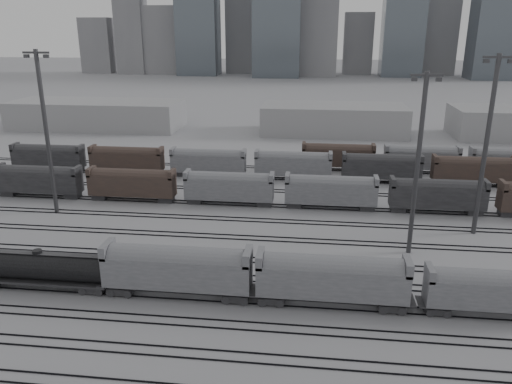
# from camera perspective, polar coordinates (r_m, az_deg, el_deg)

# --- Properties ---
(ground) EXTENTS (900.00, 900.00, 0.00)m
(ground) POSITION_cam_1_polar(r_m,az_deg,el_deg) (55.19, 0.58, -12.92)
(ground) COLOR #ABABB0
(ground) RESTS_ON ground
(tracks) EXTENTS (220.00, 71.50, 0.16)m
(tracks) POSITION_cam_1_polar(r_m,az_deg,el_deg) (70.65, 2.16, -5.55)
(tracks) COLOR black
(tracks) RESTS_ON ground
(tank_car_b) EXTENTS (18.39, 3.06, 4.54)m
(tank_car_b) POSITION_cam_1_polar(r_m,az_deg,el_deg) (62.58, -23.52, -7.87)
(tank_car_b) COLOR black
(tank_car_b) RESTS_ON ground
(hopper_car_a) EXTENTS (16.45, 3.27, 5.88)m
(hopper_car_a) POSITION_cam_1_polar(r_m,az_deg,el_deg) (55.96, -9.00, -8.45)
(hopper_car_a) COLOR black
(hopper_car_a) RESTS_ON ground
(hopper_car_b) EXTENTS (16.07, 3.19, 5.75)m
(hopper_car_b) POSITION_cam_1_polar(r_m,az_deg,el_deg) (54.13, 8.68, -9.51)
(hopper_car_b) COLOR black
(hopper_car_b) RESTS_ON ground
(hopper_car_c) EXTENTS (14.26, 2.83, 5.10)m
(hopper_car_c) POSITION_cam_1_polar(r_m,az_deg,el_deg) (57.50, 25.83, -9.97)
(hopper_car_c) COLOR black
(hopper_car_c) RESTS_ON ground
(light_mast_b) EXTENTS (4.10, 0.66, 25.62)m
(light_mast_b) POSITION_cam_1_polar(r_m,az_deg,el_deg) (84.43, -22.87, 6.60)
(light_mast_b) COLOR #3C3C3F
(light_mast_b) RESTS_ON ground
(light_mast_c) EXTENTS (3.79, 0.61, 23.68)m
(light_mast_c) POSITION_cam_1_polar(r_m,az_deg,el_deg) (66.10, 18.02, 3.33)
(light_mast_c) COLOR #3C3C3F
(light_mast_c) RESTS_ON ground
(light_mast_d) EXTENTS (4.07, 0.65, 25.45)m
(light_mast_d) POSITION_cam_1_polar(r_m,az_deg,el_deg) (76.03, 24.84, 5.12)
(light_mast_d) COLOR #3C3C3F
(light_mast_d) RESTS_ON ground
(bg_string_near) EXTENTS (151.00, 3.00, 5.60)m
(bg_string_near) POSITION_cam_1_polar(r_m,az_deg,el_deg) (83.09, 8.54, -0.03)
(bg_string_near) COLOR gray
(bg_string_near) RESTS_ON ground
(bg_string_mid) EXTENTS (151.00, 3.00, 5.60)m
(bg_string_mid) POSITION_cam_1_polar(r_m,az_deg,el_deg) (99.21, 14.13, 2.63)
(bg_string_mid) COLOR black
(bg_string_mid) RESTS_ON ground
(bg_string_far) EXTENTS (66.00, 3.00, 5.60)m
(bg_string_far) POSITION_cam_1_polar(r_m,az_deg,el_deg) (110.37, 22.71, 3.31)
(bg_string_far) COLOR #44322B
(bg_string_far) RESTS_ON ground
(warehouse_left) EXTENTS (50.00, 18.00, 8.00)m
(warehouse_left) POSITION_cam_1_polar(r_m,az_deg,el_deg) (158.11, -17.71, 8.45)
(warehouse_left) COLOR #959598
(warehouse_left) RESTS_ON ground
(warehouse_mid) EXTENTS (40.00, 18.00, 8.00)m
(warehouse_mid) POSITION_cam_1_polar(r_m,az_deg,el_deg) (144.14, 8.84, 8.21)
(warehouse_mid) COLOR #959598
(warehouse_mid) RESTS_ON ground
(skyline) EXTENTS (316.00, 22.40, 95.00)m
(skyline) POSITION_cam_1_polar(r_m,az_deg,el_deg) (327.06, 8.39, 19.14)
(skyline) COLOR gray
(skyline) RESTS_ON ground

